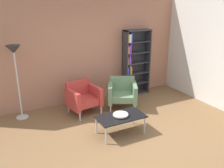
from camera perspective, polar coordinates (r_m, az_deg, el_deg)
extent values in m
plane|color=brown|center=(4.86, 4.92, -13.53)|extent=(8.32, 8.32, 0.00)
cube|color=#A87056|center=(6.42, -6.45, 8.46)|extent=(6.40, 0.12, 2.90)
cube|color=silver|center=(6.60, 24.15, 7.22)|extent=(0.12, 5.20, 2.90)
cube|color=#333338|center=(6.79, 3.17, 4.80)|extent=(0.03, 0.30, 1.90)
cube|color=#333338|center=(7.20, 8.51, 5.43)|extent=(0.03, 0.30, 1.90)
cube|color=#333338|center=(6.82, 6.18, 12.78)|extent=(0.80, 0.30, 0.03)
cube|color=#333338|center=(7.26, 5.67, -2.05)|extent=(0.80, 0.30, 0.03)
cube|color=#333338|center=(7.10, 5.29, 5.38)|extent=(0.80, 0.02, 1.90)
cube|color=#333338|center=(7.15, 5.75, 0.35)|extent=(0.76, 0.28, 0.02)
cube|color=#333338|center=(7.06, 5.83, 2.71)|extent=(0.76, 0.28, 0.02)
cube|color=#333338|center=(6.98, 5.91, 5.13)|extent=(0.76, 0.28, 0.02)
cube|color=#333338|center=(6.92, 6.00, 7.60)|extent=(0.76, 0.28, 0.02)
cube|color=#333338|center=(6.87, 6.09, 10.11)|extent=(0.76, 0.28, 0.02)
cube|color=white|center=(7.03, 3.36, -1.72)|extent=(0.03, 0.24, 0.17)
cube|color=orange|center=(7.03, 3.69, -1.58)|extent=(0.03, 0.21, 0.21)
cube|color=blue|center=(7.04, 3.99, -1.46)|extent=(0.02, 0.19, 0.23)
cube|color=orange|center=(7.06, 4.24, -1.22)|extent=(0.04, 0.22, 0.27)
cube|color=olive|center=(6.90, 3.54, 0.71)|extent=(0.04, 0.18, 0.20)
cube|color=white|center=(6.93, 3.78, 0.68)|extent=(0.02, 0.19, 0.18)
cube|color=red|center=(6.95, 3.95, 0.90)|extent=(0.02, 0.22, 0.22)
cube|color=purple|center=(6.95, 4.29, 0.79)|extent=(0.04, 0.18, 0.19)
cube|color=blue|center=(6.82, 3.54, 3.25)|extent=(0.04, 0.21, 0.22)
cube|color=black|center=(6.83, 3.85, 3.21)|extent=(0.02, 0.18, 0.21)
cube|color=olive|center=(6.86, 3.99, 3.52)|extent=(0.03, 0.23, 0.26)
cube|color=orange|center=(6.88, 4.24, 3.42)|extent=(0.03, 0.24, 0.23)
cube|color=olive|center=(6.73, 3.66, 5.56)|extent=(0.03, 0.17, 0.18)
cube|color=purple|center=(6.77, 3.90, 6.00)|extent=(0.03, 0.22, 0.27)
cube|color=purple|center=(6.77, 4.24, 5.62)|extent=(0.02, 0.17, 0.18)
cube|color=orange|center=(6.69, 3.61, 8.22)|extent=(0.03, 0.22, 0.19)
cube|color=purple|center=(6.72, 3.84, 8.41)|extent=(0.04, 0.25, 0.23)
cube|color=purple|center=(6.71, 4.25, 8.57)|extent=(0.02, 0.19, 0.27)
cube|color=yellow|center=(6.62, 3.74, 10.94)|extent=(0.04, 0.19, 0.23)
cube|color=white|center=(6.65, 4.12, 10.94)|extent=(0.04, 0.19, 0.22)
cube|color=blue|center=(6.69, 4.34, 11.17)|extent=(0.03, 0.24, 0.26)
cube|color=black|center=(4.92, 2.09, -7.83)|extent=(1.00, 0.56, 0.02)
cylinder|color=silver|center=(4.65, -1.49, -12.31)|extent=(0.03, 0.03, 0.38)
cylinder|color=silver|center=(5.05, 7.89, -9.79)|extent=(0.03, 0.03, 0.38)
cylinder|color=silver|center=(5.02, -3.80, -9.86)|extent=(0.03, 0.03, 0.38)
cylinder|color=silver|center=(5.39, 5.09, -7.75)|extent=(0.03, 0.03, 0.38)
cylinder|color=beige|center=(4.91, 2.10, -7.62)|extent=(0.13, 0.13, 0.02)
cylinder|color=beige|center=(4.90, 2.10, -7.42)|extent=(0.32, 0.32, 0.02)
torus|color=beige|center=(4.89, 2.10, -7.29)|extent=(0.32, 0.32, 0.02)
cube|color=#B73833|center=(5.87, -6.82, -4.10)|extent=(0.73, 0.68, 0.16)
cube|color=#B73833|center=(5.99, -8.24, -0.91)|extent=(0.65, 0.23, 0.38)
cube|color=#B73833|center=(5.68, -9.45, -3.86)|extent=(0.21, 0.63, 0.46)
cube|color=#B73833|center=(5.96, -4.20, -2.50)|extent=(0.21, 0.63, 0.46)
cylinder|color=silver|center=(5.58, -7.75, -7.71)|extent=(0.04, 0.04, 0.24)
cylinder|color=silver|center=(5.86, -2.64, -6.17)|extent=(0.04, 0.04, 0.24)
cylinder|color=silver|center=(6.04, -10.52, -5.69)|extent=(0.04, 0.04, 0.24)
cylinder|color=silver|center=(6.30, -5.66, -4.37)|extent=(0.04, 0.04, 0.24)
cube|color=slate|center=(6.11, 2.50, -3.04)|extent=(0.84, 0.81, 0.16)
cube|color=slate|center=(6.27, 2.45, 0.17)|extent=(0.62, 0.40, 0.38)
cube|color=slate|center=(6.05, -0.41, -2.14)|extent=(0.37, 0.60, 0.46)
cube|color=slate|center=(6.07, 5.45, -2.14)|extent=(0.37, 0.60, 0.46)
cylinder|color=silver|center=(5.90, -0.35, -5.96)|extent=(0.04, 0.04, 0.24)
cylinder|color=silver|center=(5.92, 5.50, -5.95)|extent=(0.04, 0.04, 0.24)
cylinder|color=silver|center=(6.43, -0.29, -3.79)|extent=(0.04, 0.04, 0.24)
cylinder|color=silver|center=(6.45, 5.06, -3.79)|extent=(0.04, 0.04, 0.24)
cylinder|color=silver|center=(6.11, -20.77, -7.48)|extent=(0.28, 0.28, 0.02)
cylinder|color=silver|center=(5.81, -21.72, -0.03)|extent=(0.03, 0.03, 1.65)
cone|color=#2D2D2D|center=(5.62, -22.71, 7.71)|extent=(0.32, 0.32, 0.18)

